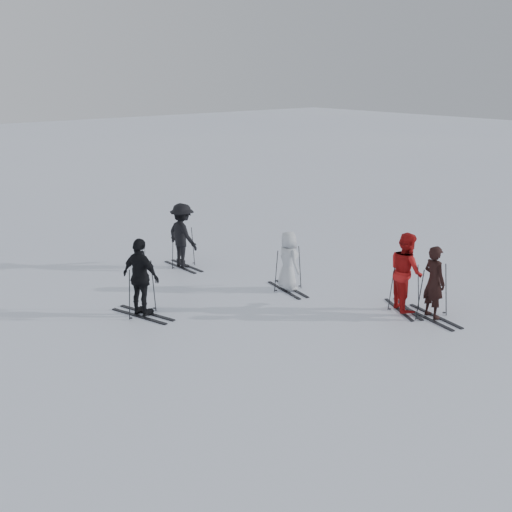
# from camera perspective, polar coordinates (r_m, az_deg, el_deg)

# --- Properties ---
(ground) EXTENTS (120.00, 120.00, 0.00)m
(ground) POSITION_cam_1_polar(r_m,az_deg,el_deg) (16.73, 2.18, -4.04)
(ground) COLOR silver
(ground) RESTS_ON ground
(skier_near_dark) EXTENTS (0.55, 0.72, 1.78)m
(skier_near_dark) POSITION_cam_1_polar(r_m,az_deg,el_deg) (15.93, 15.53, -2.33)
(skier_near_dark) COLOR black
(skier_near_dark) RESTS_ON ground
(skier_red) EXTENTS (1.10, 1.19, 1.96)m
(skier_red) POSITION_cam_1_polar(r_m,az_deg,el_deg) (16.25, 13.18, -1.44)
(skier_red) COLOR #AB1313
(skier_red) RESTS_ON ground
(skier_grey) EXTENTS (0.65, 0.87, 1.61)m
(skier_grey) POSITION_cam_1_polar(r_m,az_deg,el_deg) (17.32, 2.89, -0.51)
(skier_grey) COLOR #B8BDC2
(skier_grey) RESTS_ON ground
(skier_uphill_left) EXTENTS (0.76, 1.21, 1.91)m
(skier_uphill_left) POSITION_cam_1_polar(r_m,az_deg,el_deg) (15.73, -10.18, -1.95)
(skier_uphill_left) COLOR black
(skier_uphill_left) RESTS_ON ground
(skier_uphill_far) EXTENTS (0.74, 1.26, 1.94)m
(skier_uphill_far) POSITION_cam_1_polar(r_m,az_deg,el_deg) (19.42, -6.54, 1.77)
(skier_uphill_far) COLOR black
(skier_uphill_far) RESTS_ON ground
(skis_near_dark) EXTENTS (2.00, 1.33, 1.34)m
(skis_near_dark) POSITION_cam_1_polar(r_m,az_deg,el_deg) (16.00, 15.48, -3.06)
(skis_near_dark) COLOR black
(skis_near_dark) RESTS_ON ground
(skis_red) EXTENTS (1.84, 1.51, 1.19)m
(skis_red) POSITION_cam_1_polar(r_m,az_deg,el_deg) (16.37, 13.10, -2.73)
(skis_red) COLOR black
(skis_red) RESTS_ON ground
(skis_grey) EXTENTS (1.82, 1.19, 1.22)m
(skis_grey) POSITION_cam_1_polar(r_m,az_deg,el_deg) (17.38, 2.88, -1.12)
(skis_grey) COLOR black
(skis_grey) RESTS_ON ground
(skis_uphill_left) EXTENTS (2.03, 1.44, 1.34)m
(skis_uphill_left) POSITION_cam_1_polar(r_m,az_deg,el_deg) (15.82, -10.13, -2.94)
(skis_uphill_left) COLOR black
(skis_uphill_left) RESTS_ON ground
(skis_uphill_far) EXTENTS (1.67, 0.90, 1.21)m
(skis_uphill_far) POSITION_cam_1_polar(r_m,az_deg,el_deg) (19.51, -6.51, 0.74)
(skis_uphill_far) COLOR black
(skis_uphill_far) RESTS_ON ground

